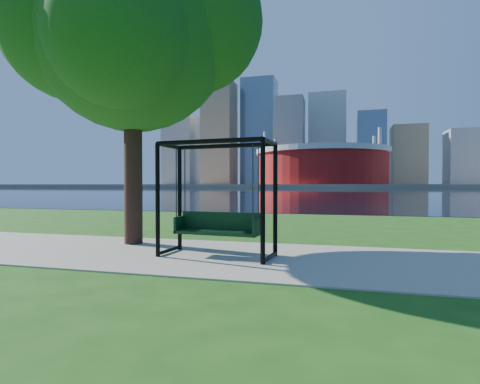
% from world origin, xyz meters
% --- Properties ---
extents(ground, '(900.00, 900.00, 0.00)m').
position_xyz_m(ground, '(0.00, 0.00, 0.00)').
color(ground, '#1E5114').
rests_on(ground, ground).
extents(path, '(120.00, 4.00, 0.03)m').
position_xyz_m(path, '(0.00, -0.50, 0.01)').
color(path, '#9E937F').
rests_on(path, ground).
extents(river, '(900.00, 180.00, 0.02)m').
position_xyz_m(river, '(0.00, 102.00, 0.01)').
color(river, black).
rests_on(river, ground).
extents(far_bank, '(900.00, 228.00, 2.00)m').
position_xyz_m(far_bank, '(0.00, 306.00, 1.00)').
color(far_bank, '#937F60').
rests_on(far_bank, ground).
extents(stadium, '(83.00, 83.00, 32.00)m').
position_xyz_m(stadium, '(-10.00, 235.00, 14.23)').
color(stadium, maroon).
rests_on(stadium, far_bank).
extents(skyline, '(392.00, 66.00, 96.50)m').
position_xyz_m(skyline, '(-4.27, 319.39, 35.89)').
color(skyline, gray).
rests_on(skyline, far_bank).
extents(swing, '(2.55, 1.27, 2.53)m').
position_xyz_m(swing, '(-0.60, -0.57, 1.22)').
color(swing, black).
rests_on(swing, ground).
extents(park_tree, '(6.65, 6.01, 8.26)m').
position_xyz_m(park_tree, '(-3.36, 0.56, 5.74)').
color(park_tree, black).
rests_on(park_tree, ground).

